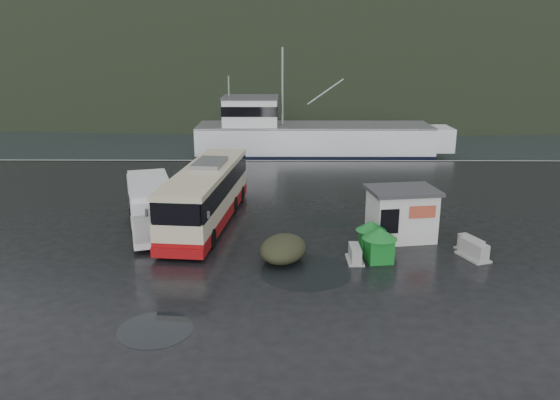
{
  "coord_description": "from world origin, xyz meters",
  "views": [
    {
      "loc": [
        0.11,
        -25.65,
        9.65
      ],
      "look_at": [
        -0.11,
        1.98,
        1.7
      ],
      "focal_mm": 35.0,
      "sensor_mm": 36.0,
      "label": 1
    }
  ],
  "objects_px": {
    "waste_bin_right": "(370,250)",
    "white_van": "(153,231)",
    "fishing_trawler": "(314,145)",
    "coach_bus": "(208,222)",
    "jersey_barrier_a": "(355,261)",
    "dome_tent": "(283,260)",
    "waste_bin_left": "(379,261)",
    "jersey_barrier_b": "(473,258)",
    "ticket_kiosk": "(400,238)",
    "jersey_barrier_c": "(470,252)"
  },
  "relations": [
    {
      "from": "white_van",
      "to": "waste_bin_right",
      "type": "bearing_deg",
      "value": -30.28
    },
    {
      "from": "white_van",
      "to": "jersey_barrier_b",
      "type": "distance_m",
      "value": 16.25
    },
    {
      "from": "ticket_kiosk",
      "to": "jersey_barrier_c",
      "type": "distance_m",
      "value": 3.55
    },
    {
      "from": "coach_bus",
      "to": "jersey_barrier_c",
      "type": "bearing_deg",
      "value": -12.99
    },
    {
      "from": "coach_bus",
      "to": "fishing_trawler",
      "type": "xyz_separation_m",
      "value": [
        7.21,
        24.31,
        0.0
      ]
    },
    {
      "from": "waste_bin_left",
      "to": "fishing_trawler",
      "type": "xyz_separation_m",
      "value": [
        -1.44,
        29.91,
        0.0
      ]
    },
    {
      "from": "coach_bus",
      "to": "waste_bin_left",
      "type": "xyz_separation_m",
      "value": [
        8.65,
        -5.6,
        0.0
      ]
    },
    {
      "from": "white_van",
      "to": "waste_bin_right",
      "type": "height_order",
      "value": "white_van"
    },
    {
      "from": "dome_tent",
      "to": "fishing_trawler",
      "type": "height_order",
      "value": "fishing_trawler"
    },
    {
      "from": "ticket_kiosk",
      "to": "jersey_barrier_a",
      "type": "relative_size",
      "value": 2.36
    },
    {
      "from": "waste_bin_left",
      "to": "dome_tent",
      "type": "distance_m",
      "value": 4.4
    },
    {
      "from": "coach_bus",
      "to": "waste_bin_left",
      "type": "relative_size",
      "value": 7.34
    },
    {
      "from": "coach_bus",
      "to": "jersey_barrier_a",
      "type": "bearing_deg",
      "value": -30.84
    },
    {
      "from": "waste_bin_left",
      "to": "waste_bin_right",
      "type": "bearing_deg",
      "value": 97.47
    },
    {
      "from": "waste_bin_right",
      "to": "ticket_kiosk",
      "type": "distance_m",
      "value": 2.44
    },
    {
      "from": "fishing_trawler",
      "to": "waste_bin_right",
      "type": "bearing_deg",
      "value": -87.89
    },
    {
      "from": "jersey_barrier_a",
      "to": "fishing_trawler",
      "type": "distance_m",
      "value": 29.92
    },
    {
      "from": "jersey_barrier_b",
      "to": "jersey_barrier_c",
      "type": "xyz_separation_m",
      "value": [
        0.1,
        0.7,
        0.0
      ]
    },
    {
      "from": "waste_bin_left",
      "to": "fishing_trawler",
      "type": "relative_size",
      "value": 0.06
    },
    {
      "from": "white_van",
      "to": "jersey_barrier_c",
      "type": "height_order",
      "value": "white_van"
    },
    {
      "from": "jersey_barrier_a",
      "to": "fishing_trawler",
      "type": "height_order",
      "value": "fishing_trawler"
    },
    {
      "from": "coach_bus",
      "to": "white_van",
      "type": "distance_m",
      "value": 3.15
    },
    {
      "from": "dome_tent",
      "to": "jersey_barrier_b",
      "type": "height_order",
      "value": "dome_tent"
    },
    {
      "from": "jersey_barrier_b",
      "to": "jersey_barrier_a",
      "type": "bearing_deg",
      "value": -175.74
    },
    {
      "from": "waste_bin_right",
      "to": "white_van",
      "type": "bearing_deg",
      "value": 166.87
    },
    {
      "from": "coach_bus",
      "to": "fishing_trawler",
      "type": "height_order",
      "value": "fishing_trawler"
    },
    {
      "from": "white_van",
      "to": "waste_bin_left",
      "type": "distance_m",
      "value": 12.06
    },
    {
      "from": "waste_bin_right",
      "to": "coach_bus",
      "type": "bearing_deg",
      "value": 153.62
    },
    {
      "from": "coach_bus",
      "to": "jersey_barrier_b",
      "type": "relative_size",
      "value": 7.08
    },
    {
      "from": "jersey_barrier_a",
      "to": "jersey_barrier_b",
      "type": "distance_m",
      "value": 5.59
    },
    {
      "from": "jersey_barrier_b",
      "to": "ticket_kiosk",
      "type": "bearing_deg",
      "value": 137.29
    },
    {
      "from": "fishing_trawler",
      "to": "coach_bus",
      "type": "bearing_deg",
      "value": -106.94
    },
    {
      "from": "coach_bus",
      "to": "waste_bin_right",
      "type": "xyz_separation_m",
      "value": [
        8.47,
        -4.2,
        0.0
      ]
    },
    {
      "from": "dome_tent",
      "to": "coach_bus",
      "type": "bearing_deg",
      "value": 127.46
    },
    {
      "from": "ticket_kiosk",
      "to": "fishing_trawler",
      "type": "bearing_deg",
      "value": 87.61
    },
    {
      "from": "dome_tent",
      "to": "jersey_barrier_c",
      "type": "height_order",
      "value": "dome_tent"
    },
    {
      "from": "jersey_barrier_b",
      "to": "jersey_barrier_c",
      "type": "bearing_deg",
      "value": 82.31
    },
    {
      "from": "dome_tent",
      "to": "jersey_barrier_b",
      "type": "xyz_separation_m",
      "value": [
        8.88,
        0.35,
        0.0
      ]
    },
    {
      "from": "ticket_kiosk",
      "to": "jersey_barrier_c",
      "type": "bearing_deg",
      "value": -42.13
    },
    {
      "from": "ticket_kiosk",
      "to": "jersey_barrier_b",
      "type": "xyz_separation_m",
      "value": [
        2.88,
        -2.65,
        0.0
      ]
    },
    {
      "from": "coach_bus",
      "to": "dome_tent",
      "type": "distance_m",
      "value": 6.98
    },
    {
      "from": "jersey_barrier_a",
      "to": "ticket_kiosk",
      "type": "bearing_deg",
      "value": 48.66
    },
    {
      "from": "white_van",
      "to": "dome_tent",
      "type": "height_order",
      "value": "white_van"
    },
    {
      "from": "jersey_barrier_a",
      "to": "coach_bus",
      "type": "bearing_deg",
      "value": 143.4
    },
    {
      "from": "white_van",
      "to": "jersey_barrier_a",
      "type": "bearing_deg",
      "value": -38.51
    },
    {
      "from": "white_van",
      "to": "waste_bin_left",
      "type": "bearing_deg",
      "value": -36.56
    },
    {
      "from": "jersey_barrier_b",
      "to": "coach_bus",
      "type": "bearing_deg",
      "value": 158.42
    },
    {
      "from": "ticket_kiosk",
      "to": "jersey_barrier_a",
      "type": "xyz_separation_m",
      "value": [
        -2.7,
        -3.07,
        0.0
      ]
    },
    {
      "from": "waste_bin_right",
      "to": "jersey_barrier_c",
      "type": "relative_size",
      "value": 0.98
    },
    {
      "from": "coach_bus",
      "to": "dome_tent",
      "type": "height_order",
      "value": "coach_bus"
    }
  ]
}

